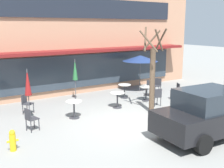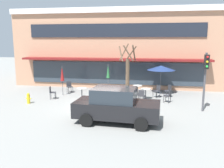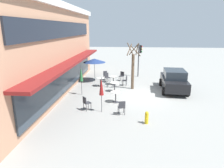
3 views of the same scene
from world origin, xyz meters
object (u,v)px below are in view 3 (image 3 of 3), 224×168
object	(u,v)px
cafe_chair_1	(125,80)
cafe_chair_5	(122,75)
cafe_table_streetside	(116,95)
cafe_table_mid_patio	(113,79)
patio_umbrella_corner_open	(101,87)
traffic_light_pole	(140,55)
cafe_chair_4	(86,102)
cafe_chair_0	(122,107)
cafe_chair_2	(107,77)
cafe_table_by_tree	(100,81)
patio_umbrella_green_folded	(94,61)
fire_hydrant	(147,117)
cafe_table_near_wall	(115,85)
parked_sedan	(174,80)
cafe_chair_3	(106,75)
patio_umbrella_cream_folded	(81,74)
street_tree	(133,68)

from	to	relation	value
cafe_chair_1	cafe_chair_5	xyz separation A→B (m)	(1.74, 0.39, 0.00)
cafe_table_streetside	cafe_table_mid_patio	world-z (taller)	same
patio_umbrella_corner_open	traffic_light_pole	world-z (taller)	traffic_light_pole
cafe_chair_4	traffic_light_pole	size ratio (longest dim) A/B	0.26
cafe_chair_0	traffic_light_pole	bearing A→B (deg)	-8.09
traffic_light_pole	cafe_chair_4	bearing A→B (deg)	158.72
cafe_chair_1	cafe_table_streetside	bearing A→B (deg)	172.56
cafe_table_mid_patio	cafe_chair_2	bearing A→B (deg)	38.89
cafe_table_by_tree	traffic_light_pole	world-z (taller)	traffic_light_pole
patio_umbrella_green_folded	fire_hydrant	xyz separation A→B (m)	(-8.59, -4.33, -1.67)
cafe_table_mid_patio	cafe_chair_0	world-z (taller)	cafe_chair_0
cafe_table_streetside	patio_umbrella_green_folded	size ratio (longest dim) A/B	0.35
cafe_table_near_wall	parked_sedan	bearing A→B (deg)	-81.68
cafe_chair_3	parked_sedan	world-z (taller)	parked_sedan
cafe_table_near_wall	cafe_table_streetside	world-z (taller)	same
cafe_table_mid_patio	cafe_chair_2	size ratio (longest dim) A/B	0.85
patio_umbrella_green_folded	traffic_light_pole	bearing A→B (deg)	-62.07
cafe_chair_5	patio_umbrella_corner_open	bearing A→B (deg)	173.30
patio_umbrella_cream_folded	parked_sedan	distance (m)	7.52
cafe_table_mid_patio	cafe_chair_2	world-z (taller)	cafe_chair_2
patio_umbrella_green_folded	patio_umbrella_corner_open	xyz separation A→B (m)	(-7.25, -1.69, -0.39)
cafe_chair_4	traffic_light_pole	xyz separation A→B (m)	(9.38, -3.65, 1.77)
cafe_table_streetside	parked_sedan	size ratio (longest dim) A/B	0.18
patio_umbrella_green_folded	cafe_chair_3	size ratio (longest dim) A/B	2.47
street_tree	fire_hydrant	world-z (taller)	street_tree
cafe_table_near_wall	fire_hydrant	world-z (taller)	cafe_table_near_wall
cafe_table_mid_patio	fire_hydrant	xyz separation A→B (m)	(-7.52, -2.44, -0.16)
cafe_table_mid_patio	fire_hydrant	bearing A→B (deg)	-162.00
patio_umbrella_green_folded	cafe_chair_0	size ratio (longest dim) A/B	2.47
patio_umbrella_green_folded	patio_umbrella_corner_open	bearing A→B (deg)	-166.85
cafe_table_near_wall	cafe_chair_2	distance (m)	3.00
cafe_table_by_tree	cafe_chair_5	xyz separation A→B (m)	(2.15, -1.80, 0.01)
cafe_chair_1	cafe_chair_3	xyz separation A→B (m)	(1.84, 2.00, 0.00)
cafe_table_near_wall	patio_umbrella_green_folded	distance (m)	4.07
cafe_table_near_wall	fire_hydrant	bearing A→B (deg)	-158.44
cafe_table_streetside	cafe_chair_0	size ratio (longest dim) A/B	0.85
cafe_chair_3	cafe_chair_1	bearing A→B (deg)	-132.66
cafe_table_mid_patio	cafe_chair_5	bearing A→B (deg)	-25.15
cafe_chair_2	parked_sedan	distance (m)	6.15
patio_umbrella_cream_folded	cafe_chair_5	bearing A→B (deg)	-32.27
patio_umbrella_cream_folded	cafe_chair_1	xyz separation A→B (m)	(2.85, -3.28, -1.10)
patio_umbrella_corner_open	cafe_chair_1	bearing A→B (deg)	-12.25
cafe_table_near_wall	patio_umbrella_corner_open	xyz separation A→B (m)	(-4.14, 0.47, 1.11)
cafe_chair_4	cafe_table_mid_patio	bearing A→B (deg)	-11.30
cafe_table_near_wall	patio_umbrella_cream_folded	xyz separation A→B (m)	(-1.04, 2.46, 1.11)
cafe_table_mid_patio	fire_hydrant	size ratio (longest dim) A/B	1.08
cafe_chair_0	traffic_light_pole	distance (m)	10.14
cafe_chair_0	parked_sedan	distance (m)	6.58
cafe_table_near_wall	cafe_chair_1	size ratio (longest dim) A/B	0.85
patio_umbrella_corner_open	cafe_chair_0	bearing A→B (deg)	-105.10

